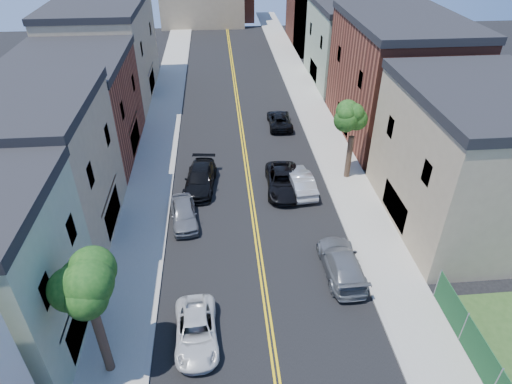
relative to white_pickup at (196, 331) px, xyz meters
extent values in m
cube|color=gray|center=(-4.10, 24.63, -0.56)|extent=(3.20, 100.00, 0.15)
cube|color=gray|center=(11.70, 24.63, -0.56)|extent=(3.20, 100.00, 0.15)
cube|color=gray|center=(-2.35, 24.63, -0.56)|extent=(0.30, 100.00, 0.15)
cube|color=gray|center=(9.95, 24.63, -0.56)|extent=(0.30, 100.00, 0.15)
cube|color=#998466|center=(-10.20, 9.63, 3.86)|extent=(9.00, 10.00, 9.00)
cube|color=brown|center=(-10.20, 20.63, 3.36)|extent=(9.00, 12.00, 8.00)
cube|color=#998466|center=(-10.20, 34.63, 4.11)|extent=(9.00, 16.00, 9.50)
cube|color=#998466|center=(17.80, 8.63, 3.86)|extent=(9.00, 12.00, 9.00)
cube|color=brown|center=(17.80, 22.63, 4.36)|extent=(9.00, 14.00, 10.00)
cube|color=gray|center=(17.80, 36.63, 3.61)|extent=(9.00, 12.00, 8.50)
cube|color=#4C2319|center=(21.30, 52.63, 5.36)|extent=(16.00, 14.00, 12.00)
cylinder|color=#35281A|center=(-4.10, -1.37, 1.49)|extent=(0.44, 0.44, 3.96)
sphere|color=#0F370F|center=(-4.10, -1.37, 5.81)|extent=(5.20, 5.20, 5.20)
sphere|color=#0F370F|center=(-3.58, -1.76, 6.85)|extent=(3.90, 3.90, 3.90)
sphere|color=#0F370F|center=(-4.62, -0.85, 5.29)|extent=(3.64, 3.64, 3.64)
cylinder|color=#35281A|center=(11.70, 14.63, 1.27)|extent=(0.44, 0.44, 3.52)
sphere|color=#0F370F|center=(11.70, 14.63, 5.01)|extent=(4.40, 4.40, 4.40)
sphere|color=#0F370F|center=(12.14, 14.30, 5.89)|extent=(3.30, 3.30, 3.30)
sphere|color=#0F370F|center=(11.26, 15.07, 4.57)|extent=(3.08, 3.08, 3.08)
imported|color=silver|center=(0.00, 0.00, 0.00)|extent=(2.34, 4.70, 1.28)
imported|color=slate|center=(-1.07, 9.93, 0.09)|extent=(2.28, 4.49, 1.47)
imported|color=black|center=(0.00, 14.27, 0.14)|extent=(2.81, 5.62, 1.57)
imported|color=slate|center=(8.54, 4.09, 0.13)|extent=(2.22, 5.33, 1.54)
imported|color=black|center=(8.66, 4.23, 0.10)|extent=(2.11, 4.45, 1.47)
imported|color=#A6A8AE|center=(7.60, 13.19, 0.14)|extent=(2.11, 4.90, 1.57)
imported|color=black|center=(7.60, 24.62, 0.02)|extent=(2.26, 4.76, 1.31)
imported|color=black|center=(6.34, 13.33, 0.12)|extent=(2.78, 5.56, 1.51)
imported|color=#222228|center=(-5.30, 1.85, 0.43)|extent=(0.51, 0.71, 1.84)
camera|label=1|loc=(1.71, -14.68, 18.33)|focal=30.84mm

